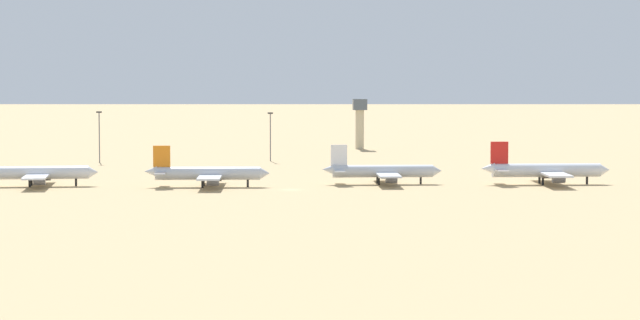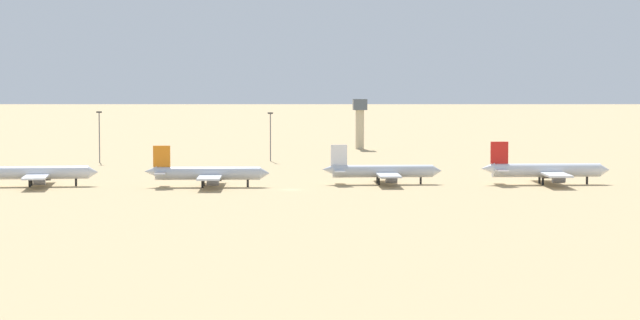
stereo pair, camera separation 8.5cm
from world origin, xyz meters
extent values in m
plane|color=tan|center=(0.00, 0.00, 0.00)|extent=(4000.00, 4000.00, 0.00)
pyramid|color=slate|center=(9.64, 950.99, 59.27)|extent=(432.47, 392.10, 118.53)
cylinder|color=silver|center=(-67.53, 12.40, 3.68)|extent=(28.17, 4.70, 3.51)
cone|color=silver|center=(-52.30, 13.05, 3.68)|extent=(2.77, 3.44, 3.33)
cube|color=silver|center=(-66.66, 12.44, 3.15)|extent=(7.15, 28.27, 0.49)
cylinder|color=slate|center=(-66.06, 19.04, 1.93)|extent=(3.23, 2.06, 1.93)
cylinder|color=slate|center=(-65.50, 5.91, 1.93)|extent=(3.23, 2.06, 1.93)
cylinder|color=black|center=(-56.89, 12.85, 0.96)|extent=(0.61, 0.61, 1.93)
cylinder|color=black|center=(-68.93, 14.44, 0.96)|extent=(0.61, 0.61, 1.93)
cylinder|color=black|center=(-68.76, 10.24, 0.96)|extent=(0.61, 0.61, 1.93)
cylinder|color=silver|center=(-21.66, 8.41, 3.65)|extent=(27.88, 4.35, 3.47)
cone|color=silver|center=(-6.56, 7.93, 3.65)|extent=(2.71, 3.38, 3.30)
cone|color=silver|center=(-36.76, 8.88, 4.17)|extent=(3.56, 3.06, 2.95)
cube|color=orange|center=(-33.81, 8.79, 8.20)|extent=(4.53, 0.58, 5.64)
cube|color=silver|center=(-33.70, 12.26, 3.99)|extent=(2.96, 5.99, 0.31)
cube|color=silver|center=(-33.92, 5.32, 3.99)|extent=(2.96, 5.99, 0.31)
cube|color=silver|center=(-20.79, 8.38, 3.13)|extent=(6.78, 27.95, 0.49)
cylinder|color=slate|center=(-19.72, 14.86, 1.91)|extent=(3.18, 2.01, 1.91)
cylinder|color=slate|center=(-20.13, 1.84, 1.91)|extent=(3.18, 2.01, 1.91)
cylinder|color=black|center=(-11.11, 8.07, 0.95)|extent=(0.61, 0.61, 1.91)
cylinder|color=black|center=(-22.89, 10.53, 0.95)|extent=(0.61, 0.61, 1.91)
cylinder|color=black|center=(-23.03, 6.37, 0.95)|extent=(0.61, 0.61, 1.91)
cylinder|color=silver|center=(25.37, 14.02, 3.57)|extent=(27.18, 3.46, 3.40)
cone|color=silver|center=(40.15, 14.05, 3.57)|extent=(2.56, 3.23, 3.23)
cone|color=silver|center=(10.60, 13.98, 4.08)|extent=(3.40, 2.90, 2.89)
cube|color=white|center=(13.48, 13.99, 8.03)|extent=(4.42, 0.43, 5.52)
cube|color=silver|center=(13.48, 17.39, 3.91)|extent=(2.73, 5.78, 0.31)
cube|color=silver|center=(13.49, 10.59, 3.91)|extent=(2.73, 5.78, 0.31)
cube|color=silver|center=(26.22, 14.02, 3.06)|extent=(5.84, 27.19, 0.48)
cylinder|color=slate|center=(27.06, 20.39, 1.87)|extent=(3.06, 1.88, 1.87)
cylinder|color=slate|center=(27.09, 7.65, 1.87)|extent=(3.06, 1.88, 1.87)
cylinder|color=black|center=(35.70, 14.04, 0.93)|extent=(0.59, 0.59, 1.87)
cylinder|color=black|center=(24.09, 16.05, 0.93)|extent=(0.59, 0.59, 1.87)
cylinder|color=black|center=(24.10, 11.98, 0.93)|extent=(0.59, 0.59, 1.87)
cylinder|color=silver|center=(69.47, 11.32, 3.85)|extent=(29.36, 3.70, 3.67)
cone|color=silver|center=(85.43, 11.33, 3.85)|extent=(2.76, 3.49, 3.49)
cone|color=silver|center=(53.51, 11.30, 4.40)|extent=(3.67, 3.12, 3.12)
cube|color=red|center=(56.63, 11.30, 8.67)|extent=(4.77, 0.46, 5.96)
cube|color=silver|center=(56.62, 14.97, 4.22)|extent=(2.94, 6.24, 0.33)
cube|color=silver|center=(56.63, 7.63, 4.22)|extent=(2.94, 6.24, 0.33)
cube|color=silver|center=(70.38, 11.32, 3.30)|extent=(6.27, 29.36, 0.51)
cylinder|color=slate|center=(71.29, 18.20, 2.02)|extent=(3.30, 2.02, 2.02)
cylinder|color=slate|center=(71.31, 4.44, 2.02)|extent=(3.30, 2.02, 2.02)
cylinder|color=black|center=(80.62, 11.33, 1.01)|extent=(0.64, 0.64, 2.02)
cylinder|color=black|center=(68.09, 13.52, 1.01)|extent=(0.64, 0.64, 2.02)
cylinder|color=black|center=(68.09, 9.11, 1.01)|extent=(0.64, 0.64, 2.02)
cylinder|color=#C6B793|center=(30.48, 156.42, 7.35)|extent=(3.20, 3.20, 14.69)
cube|color=#4C5660|center=(30.48, 156.42, 16.76)|extent=(5.20, 5.20, 4.14)
cylinder|color=#59595E|center=(-3.84, 97.92, 7.83)|extent=(0.36, 0.36, 15.67)
cube|color=#333333|center=(-3.84, 97.92, 15.92)|extent=(1.80, 0.50, 0.50)
cylinder|color=#59595E|center=(-59.76, 95.45, 8.12)|extent=(0.36, 0.36, 16.23)
cube|color=#333333|center=(-59.76, 95.45, 16.48)|extent=(1.80, 0.50, 0.50)
camera|label=1|loc=(-10.06, -350.91, 34.18)|focal=76.39mm
camera|label=2|loc=(-9.97, -350.91, 34.18)|focal=76.39mm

